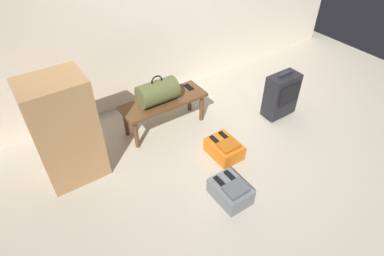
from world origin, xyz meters
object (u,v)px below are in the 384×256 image
object	(u,v)px
duffel_bag_olive	(158,92)
suitcase_upright_charcoal	(281,95)
backpack_orange	(224,148)
cell_phone	(189,87)
bench	(164,104)
side_cabinet	(65,131)
backpack_grey	(231,191)

from	to	relation	value
duffel_bag_olive	suitcase_upright_charcoal	size ratio (longest dim) A/B	0.71
suitcase_upright_charcoal	backpack_orange	xyz separation A→B (m)	(-1.00, -0.17, -0.22)
cell_phone	bench	bearing A→B (deg)	-171.35
duffel_bag_olive	side_cabinet	world-z (taller)	side_cabinet
suitcase_upright_charcoal	cell_phone	bearing A→B (deg)	143.67
backpack_grey	backpack_orange	xyz separation A→B (m)	(0.32, 0.49, 0.00)
suitcase_upright_charcoal	backpack_grey	xyz separation A→B (m)	(-1.32, -0.66, -0.22)
backpack_orange	side_cabinet	world-z (taller)	side_cabinet
suitcase_upright_charcoal	backpack_orange	size ratio (longest dim) A/B	1.62
cell_phone	backpack_grey	size ratio (longest dim) A/B	0.38
bench	backpack_grey	xyz separation A→B (m)	(-0.03, -1.27, -0.24)
backpack_orange	side_cabinet	size ratio (longest dim) A/B	0.35
bench	side_cabinet	xyz separation A→B (m)	(-1.12, -0.12, 0.22)
bench	backpack_grey	distance (m)	1.29
bench	cell_phone	xyz separation A→B (m)	(0.38, 0.06, 0.07)
suitcase_upright_charcoal	side_cabinet	bearing A→B (deg)	168.65
duffel_bag_olive	backpack_grey	size ratio (longest dim) A/B	1.16
cell_phone	duffel_bag_olive	bearing A→B (deg)	-172.66
cell_phone	suitcase_upright_charcoal	size ratio (longest dim) A/B	0.23
backpack_orange	bench	bearing A→B (deg)	109.93
cell_phone	backpack_orange	size ratio (longest dim) A/B	0.38
suitcase_upright_charcoal	bench	bearing A→B (deg)	154.72
cell_phone	side_cabinet	bearing A→B (deg)	-173.16
backpack_grey	side_cabinet	bearing A→B (deg)	133.54
duffel_bag_olive	backpack_grey	distance (m)	1.34
duffel_bag_olive	suitcase_upright_charcoal	bearing A→B (deg)	-24.13
bench	cell_phone	bearing A→B (deg)	8.65
bench	suitcase_upright_charcoal	size ratio (longest dim) A/B	1.62
backpack_grey	side_cabinet	xyz separation A→B (m)	(-1.09, 1.15, 0.46)
backpack_grey	bench	bearing A→B (deg)	88.46
duffel_bag_olive	suitcase_upright_charcoal	distance (m)	1.50
bench	duffel_bag_olive	bearing A→B (deg)	180.00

